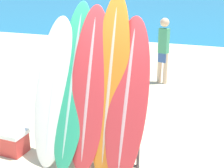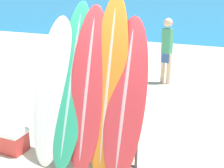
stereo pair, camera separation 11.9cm
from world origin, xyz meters
TOP-DOWN VIEW (x-y plane):
  - surfboard_rack at (0.17, 0.47)m, footprint 1.43×0.04m
  - surfboard_slot_0 at (-0.38, 0.46)m, footprint 0.59×0.76m
  - surfboard_slot_1 at (-0.10, 0.50)m, footprint 0.50×0.87m
  - surfboard_slot_2 at (0.16, 0.48)m, footprint 0.55×0.69m
  - surfboard_slot_3 at (0.45, 0.50)m, footprint 0.50×0.66m
  - surfboard_slot_4 at (0.70, 0.47)m, footprint 0.55×0.72m
  - person_near_water at (0.21, 4.64)m, footprint 0.28×0.22m
  - person_mid_beach at (-1.47, 5.36)m, footprint 0.29×0.30m
  - cooler_box at (-1.11, 0.32)m, footprint 0.48×0.34m

SIDE VIEW (x-z plane):
  - cooler_box at x=-1.11m, z-range 0.00..0.36m
  - surfboard_rack at x=0.17m, z-range 0.03..0.97m
  - person_near_water at x=0.21m, z-range 0.08..1.74m
  - person_mid_beach at x=-1.47m, z-range 0.08..1.83m
  - surfboard_slot_0 at x=-0.38m, z-range 0.00..2.05m
  - surfboard_slot_4 at x=0.70m, z-range 0.00..2.09m
  - surfboard_slot_2 at x=0.16m, z-range 0.00..2.22m
  - surfboard_slot_1 at x=-0.10m, z-range 0.00..2.25m
  - surfboard_slot_3 at x=0.45m, z-range 0.00..2.36m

